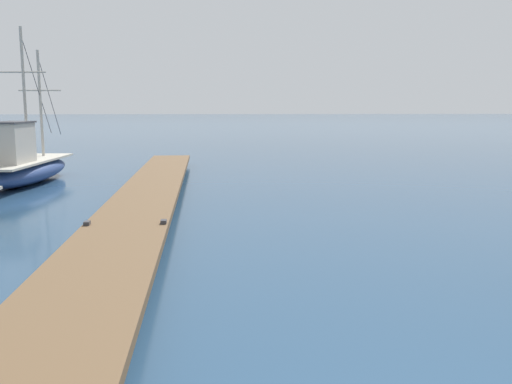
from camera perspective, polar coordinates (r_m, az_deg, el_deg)
floating_dock at (r=16.79m, az=-10.99°, el=-0.15°), size 2.61×24.15×0.53m
fishing_boat_0 at (r=22.79m, az=-22.75°, el=2.52°), size 2.23×7.75×5.87m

